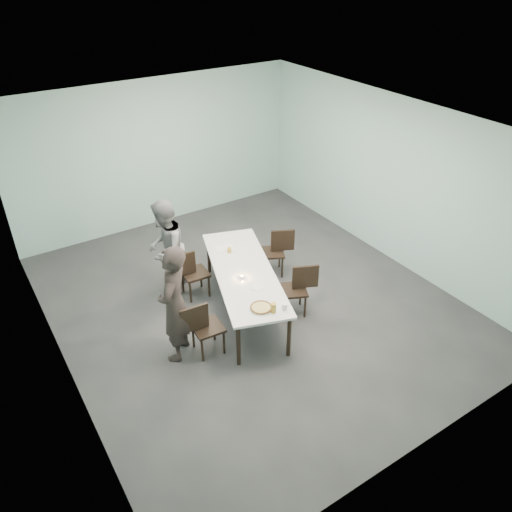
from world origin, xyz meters
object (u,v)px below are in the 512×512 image
pizza (261,308)px  diner_far (165,249)px  beer_glass (273,308)px  water_tumbler (285,306)px  chair_near_right (298,286)px  chair_far_left (190,271)px  diner_near (174,304)px  tealight (242,277)px  table (244,274)px  chair_near_left (202,325)px  side_plate (257,287)px  chair_far_right (276,249)px  amber_tumbler (229,250)px

pizza → diner_far: bearing=104.4°
beer_glass → water_tumbler: (0.17, -0.03, -0.03)m
chair_near_right → chair_far_left: bearing=-21.6°
diner_far → beer_glass: (0.63, -2.22, -0.03)m
chair_near_right → diner_far: bearing=-22.3°
diner_near → tealight: diner_near is taller
table → chair_near_right: (0.69, -0.51, -0.19)m
chair_near_left → tealight: size_ratio=15.54×
chair_near_left → side_plate: chair_near_left is taller
chair_far_right → diner_near: size_ratio=0.48×
tealight → table: bearing=50.0°
chair_near_left → beer_glass: beer_glass is taller
chair_far_right → pizza: bearing=75.7°
chair_near_left → pizza: 0.88m
chair_far_right → beer_glass: (-1.25, -1.71, 0.32)m
table → diner_near: size_ratio=1.53×
chair_near_left → side_plate: 1.00m
chair_far_right → beer_glass: 2.14m
diner_near → beer_glass: diner_near is taller
table → tealight: tealight is taller
table → beer_glass: bearing=-100.1°
diner_near → chair_near_left: bearing=103.8°
chair_far_left → water_tumbler: bearing=-70.6°
chair_far_left → tealight: 1.08m
side_plate → amber_tumbler: size_ratio=2.25×
chair_far_right → amber_tumbler: (-0.96, 0.00, 0.29)m
chair_near_left → side_plate: bearing=7.5°
chair_near_left → beer_glass: size_ratio=5.80×
chair_far_left → amber_tumbler: 0.74m
chair_far_right → beer_glass: bearing=80.6°
chair_far_right → diner_near: diner_near is taller
chair_far_left → chair_near_right: size_ratio=1.00×
chair_far_left → chair_far_right: (1.61, -0.19, 0.00)m
chair_far_left → beer_glass: size_ratio=5.80×
chair_far_left → pizza: size_ratio=2.56×
diner_far → amber_tumbler: bearing=101.0°
diner_near → diner_far: (0.53, 1.49, -0.05)m
table → diner_far: (-0.83, 1.12, 0.16)m
table → pizza: bearing=-107.6°
amber_tumbler → diner_near: bearing=-145.8°
beer_glass → amber_tumbler: bearing=80.4°
chair_near_right → diner_near: (-2.04, 0.14, 0.40)m
tealight → diner_far: bearing=118.9°
chair_far_right → diner_near: bearing=48.9°
chair_near_right → chair_far_right: (0.36, 1.12, 0.00)m
chair_near_right → water_tumbler: (-0.71, -0.61, 0.29)m
table → chair_near_right: size_ratio=3.16×
table → tealight: (-0.13, -0.15, 0.08)m
water_tumbler → beer_glass: bearing=171.8°
diner_far → pizza: size_ratio=5.03×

